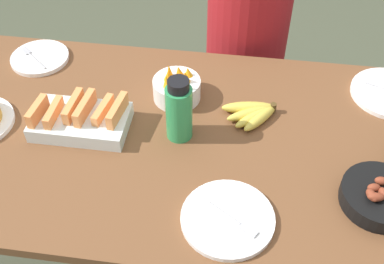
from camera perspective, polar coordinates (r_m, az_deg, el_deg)
ground_plane at (r=2.09m, az=0.00°, el=-14.55°), size 14.00×14.00×0.00m
dining_table at (r=1.58m, az=0.00°, el=-3.04°), size 1.70×0.91×0.72m
banana_bunch at (r=1.58m, az=7.31°, el=2.23°), size 0.19×0.15×0.04m
melon_tray at (r=1.56m, az=-13.08°, el=1.44°), size 0.30×0.18×0.10m
skillet at (r=1.43m, az=21.38°, el=-6.93°), size 0.22×0.37×0.08m
empty_plate_near_front at (r=1.32m, az=4.25°, el=-10.19°), size 0.25×0.25×0.02m
empty_plate_far_left at (r=1.90m, az=-17.59°, el=8.38°), size 0.21×0.21×0.02m
fruit_bowl_mango at (r=1.62m, az=-1.80°, el=5.30°), size 0.16×0.16×0.13m
water_bottle at (r=1.45m, az=-1.55°, el=2.57°), size 0.08×0.08×0.22m
person_figure at (r=2.15m, az=6.16°, el=7.57°), size 0.37×0.37×1.21m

